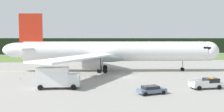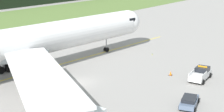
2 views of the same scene
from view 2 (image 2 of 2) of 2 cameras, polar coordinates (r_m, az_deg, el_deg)
ground at (r=49.74m, az=-5.33°, el=-4.49°), size 320.00×320.00×0.00m
taxiway_centerline_main at (r=55.76m, az=-13.26°, el=-2.65°), size 73.75×7.50×0.01m
airliner at (r=53.99m, az=-14.34°, el=2.18°), size 55.72×49.15×14.75m
ops_pickup_truck at (r=52.19m, az=14.90°, el=-2.95°), size 5.51×2.60×1.94m
staff_car at (r=42.22m, az=13.05°, el=-7.49°), size 4.66×2.81×1.30m
apron_cone at (r=53.31m, az=9.96°, el=-2.93°), size 0.53×0.53×0.67m
taxiway_edge_light_east at (r=64.89m, az=6.87°, el=0.36°), size 0.12×0.12×0.38m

